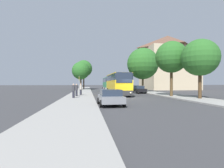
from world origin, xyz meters
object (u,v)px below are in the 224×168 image
at_px(tree_right_near, 171,57).
at_px(tree_right_far, 143,64).
at_px(tree_right_mid, 200,58).
at_px(pedestrian_walking_back, 81,89).
at_px(bus_middle, 109,84).
at_px(tree_left_far, 84,69).
at_px(tree_left_near, 81,71).
at_px(parked_car_left_curb, 111,97).
at_px(bus_front, 117,84).
at_px(pedestrian_waiting_far, 76,90).
at_px(pedestrian_waiting_near, 74,91).
at_px(parked_car_right_near, 139,89).
at_px(bus_stop_sign, 79,84).

bearing_deg(tree_right_near, tree_right_far, 90.63).
bearing_deg(tree_right_far, tree_right_mid, -84.01).
relative_size(pedestrian_walking_back, tree_right_far, 0.19).
xyz_separation_m(bus_middle, tree_left_far, (-6.58, 12.64, 4.81)).
bearing_deg(tree_left_near, tree_right_far, -47.54).
xyz_separation_m(parked_car_left_curb, tree_right_far, (9.61, 20.48, 5.38)).
bearing_deg(bus_front, pedestrian_waiting_far, -153.36).
bearing_deg(parked_car_left_curb, pedestrian_waiting_near, 118.05).
height_order(parked_car_right_near, tree_right_mid, tree_right_mid).
height_order(bus_middle, tree_left_far, tree_left_far).
relative_size(bus_front, bus_stop_sign, 3.99).
distance_m(tree_left_near, tree_right_near, 30.64).
height_order(parked_car_right_near, pedestrian_waiting_far, pedestrian_waiting_far).
bearing_deg(bus_stop_sign, pedestrian_waiting_near, -104.14).
distance_m(parked_car_right_near, pedestrian_waiting_near, 16.07).
distance_m(parked_car_right_near, tree_left_far, 26.28).
relative_size(bus_stop_sign, tree_right_near, 0.36).
height_order(parked_car_left_curb, tree_left_far, tree_left_far).
relative_size(tree_right_near, tree_right_mid, 1.09).
height_order(pedestrian_walking_back, tree_left_near, tree_left_near).
height_order(bus_front, tree_right_mid, tree_right_mid).
bearing_deg(bus_front, tree_right_mid, -47.60).
distance_m(pedestrian_waiting_far, tree_right_near, 14.28).
distance_m(bus_stop_sign, pedestrian_waiting_near, 2.51).
relative_size(bus_middle, tree_right_far, 1.22).
bearing_deg(bus_front, tree_right_near, -37.32).
distance_m(bus_middle, pedestrian_waiting_near, 22.56).
height_order(bus_front, parked_car_left_curb, bus_front).
bearing_deg(pedestrian_walking_back, pedestrian_waiting_near, 146.99).
bearing_deg(tree_right_far, bus_front, -132.61).
xyz_separation_m(bus_stop_sign, tree_left_far, (-0.07, 31.75, 4.71)).
xyz_separation_m(pedestrian_waiting_near, pedestrian_waiting_far, (0.16, 3.22, -0.02)).
bearing_deg(bus_stop_sign, bus_middle, 71.20).
distance_m(bus_front, pedestrian_waiting_near, 9.32).
distance_m(bus_front, bus_stop_sign, 7.37).
bearing_deg(pedestrian_waiting_far, bus_stop_sign, 87.04).
bearing_deg(parked_car_left_curb, tree_right_near, 37.80).
relative_size(pedestrian_waiting_near, tree_right_near, 0.23).
height_order(bus_middle, tree_right_mid, tree_right_mid).
xyz_separation_m(tree_left_near, tree_right_mid, (15.33, -31.44, -0.50)).
distance_m(pedestrian_waiting_near, tree_left_near, 28.99).
relative_size(tree_left_far, tree_right_far, 0.98).
relative_size(pedestrian_waiting_far, tree_right_far, 0.19).
relative_size(pedestrian_waiting_far, tree_left_far, 0.19).
xyz_separation_m(parked_car_right_near, pedestrian_waiting_near, (-11.72, -10.99, 0.28)).
bearing_deg(tree_left_near, tree_right_near, -63.39).
bearing_deg(pedestrian_walking_back, bus_stop_sign, 152.25).
bearing_deg(tree_right_far, pedestrian_walking_back, -147.15).
relative_size(parked_car_left_curb, tree_left_near, 0.51).
relative_size(bus_middle, parked_car_left_curb, 2.82).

